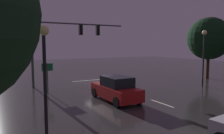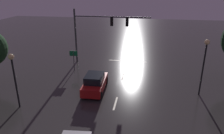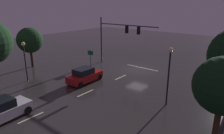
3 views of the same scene
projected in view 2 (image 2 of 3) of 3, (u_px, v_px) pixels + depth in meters
name	position (u px, v px, depth m)	size (l,w,h in m)	color
ground_plane	(127.00, 64.00, 27.65)	(80.00, 80.00, 0.00)	#2D2B2B
traffic_signal_assembly	(99.00, 27.00, 26.44)	(9.43, 0.47, 6.84)	#383A3D
lane_dash_far	(123.00, 76.00, 23.96)	(2.20, 0.16, 0.01)	beige
lane_dash_mid	(115.00, 103.00, 18.43)	(2.20, 0.16, 0.01)	beige
stop_bar	(127.00, 61.00, 28.68)	(5.00, 0.16, 0.01)	beige
car_approaching	(95.00, 83.00, 20.45)	(1.98, 4.40, 1.70)	maroon
street_lamp_left_kerb	(205.00, 57.00, 18.64)	(0.44, 0.44, 5.21)	black
street_lamp_right_kerb	(13.00, 70.00, 16.75)	(0.44, 0.44, 4.62)	black
route_sign	(74.00, 56.00, 24.97)	(0.90, 0.19, 2.44)	#383A3D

